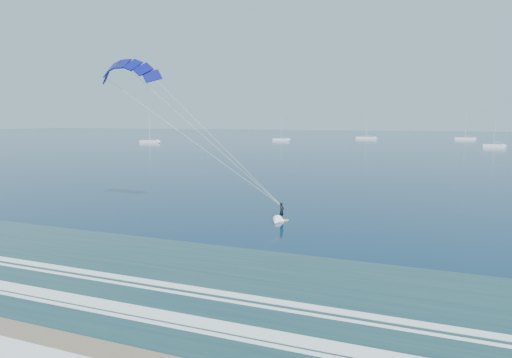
{
  "coord_description": "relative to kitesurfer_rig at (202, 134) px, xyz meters",
  "views": [
    {
      "loc": [
        18.09,
        -14.2,
        10.42
      ],
      "look_at": [
        2.27,
        25.12,
        4.93
      ],
      "focal_mm": 32.0,
      "sensor_mm": 36.0,
      "label": 1
    }
  ],
  "objects": [
    {
      "name": "sailboat_1",
      "position": [
        -51.31,
        176.55,
        -8.27
      ],
      "size": [
        8.36,
        2.4,
        11.53
      ],
      "color": "silver",
      "rests_on": "ground"
    },
    {
      "name": "sailboat_4",
      "position": [
        35.21,
        224.61,
        -8.26
      ],
      "size": [
        9.92,
        2.4,
        13.32
      ],
      "color": "silver",
      "rests_on": "ground"
    },
    {
      "name": "kitesurfer_rig",
      "position": [
        0.0,
        0.0,
        0.0
      ],
      "size": [
        20.74,
        7.67,
        17.64
      ],
      "color": "#CDD919",
      "rests_on": "ground"
    },
    {
      "name": "sailboat_0",
      "position": [
        -100.3,
        134.01,
        -8.26
      ],
      "size": [
        9.73,
        2.4,
        13.09
      ],
      "color": "silver",
      "rests_on": "ground"
    },
    {
      "name": "sailboat_2",
      "position": [
        -14.93,
        214.47,
        -8.25
      ],
      "size": [
        10.67,
        2.4,
        14.12
      ],
      "color": "silver",
      "rests_on": "ground"
    },
    {
      "name": "sailboat_3",
      "position": [
        42.06,
        153.99,
        -8.27
      ],
      "size": [
        7.65,
        2.4,
        10.77
      ],
      "color": "silver",
      "rests_on": "ground"
    },
    {
      "name": "ground",
      "position": [
        4.69,
        -27.37,
        -8.95
      ],
      "size": [
        900.0,
        900.0,
        0.0
      ],
      "primitive_type": "plane",
      "color": "#072440",
      "rests_on": "ground"
    }
  ]
}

